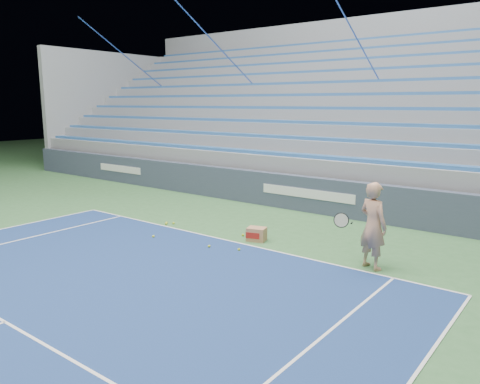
{
  "coord_description": "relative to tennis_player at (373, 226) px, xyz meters",
  "views": [
    {
      "loc": [
        6.97,
        3.29,
        3.34
      ],
      "look_at": [
        -0.01,
        12.38,
        1.15
      ],
      "focal_mm": 35.0,
      "sensor_mm": 36.0,
      "label": 1
    }
  ],
  "objects": [
    {
      "name": "bleachers",
      "position": [
        -3.53,
        9.42,
        1.46
      ],
      "size": [
        31.0,
        9.15,
        7.3
      ],
      "color": "gray",
      "rests_on": "ground"
    },
    {
      "name": "sponsor_barrier",
      "position": [
        -3.52,
        3.7,
        -0.35
      ],
      "size": [
        30.0,
        0.32,
        1.1
      ],
      "color": "#374054",
      "rests_on": "ground"
    },
    {
      "name": "tennis_ball_0",
      "position": [
        -5.87,
        -0.16,
        -0.86
      ],
      "size": [
        0.07,
        0.07,
        0.07
      ],
      "primitive_type": "sphere",
      "color": "#C1CF2A",
      "rests_on": "ground"
    },
    {
      "name": "tennis_ball_4",
      "position": [
        -3.49,
        0.25,
        -0.86
      ],
      "size": [
        0.07,
        0.07,
        0.07
      ],
      "primitive_type": "sphere",
      "color": "#C1CF2A",
      "rests_on": "ground"
    },
    {
      "name": "tennis_ball_3",
      "position": [
        -5.75,
        0.02,
        -0.86
      ],
      "size": [
        0.07,
        0.07,
        0.07
      ],
      "primitive_type": "sphere",
      "color": "#C1CF2A",
      "rests_on": "ground"
    },
    {
      "name": "tennis_ball_2",
      "position": [
        -2.84,
        -0.76,
        -0.86
      ],
      "size": [
        0.07,
        0.07,
        0.07
      ],
      "primitive_type": "sphere",
      "color": "#C1CF2A",
      "rests_on": "ground"
    },
    {
      "name": "tennis_ball_6",
      "position": [
        -3.54,
        -0.99,
        -0.86
      ],
      "size": [
        0.07,
        0.07,
        0.07
      ],
      "primitive_type": "sphere",
      "color": "#C1CF2A",
      "rests_on": "ground"
    },
    {
      "name": "tennis_player",
      "position": [
        0.0,
        0.0,
        0.0
      ],
      "size": [
        0.99,
        0.94,
        1.8
      ],
      "color": "tan",
      "rests_on": "ground"
    },
    {
      "name": "tennis_ball_5",
      "position": [
        -5.19,
        -1.23,
        -0.86
      ],
      "size": [
        0.07,
        0.07,
        0.07
      ],
      "primitive_type": "sphere",
      "color": "#C1CF2A",
      "rests_on": "ground"
    },
    {
      "name": "ball_box",
      "position": [
        -2.98,
        0.14,
        -0.73
      ],
      "size": [
        0.52,
        0.45,
        0.33
      ],
      "color": "#A97652",
      "rests_on": "ground"
    },
    {
      "name": "tennis_ball_1",
      "position": [
        -5.93,
        -0.08,
        -0.86
      ],
      "size": [
        0.07,
        0.07,
        0.07
      ],
      "primitive_type": "sphere",
      "color": "#C1CF2A",
      "rests_on": "ground"
    }
  ]
}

